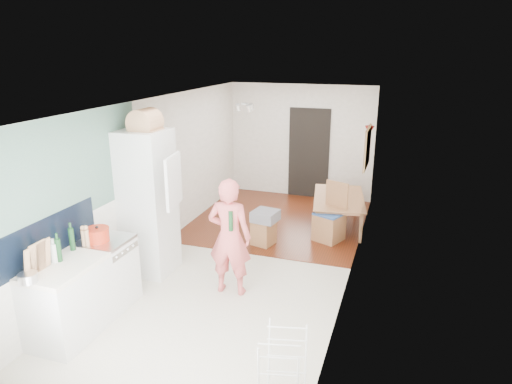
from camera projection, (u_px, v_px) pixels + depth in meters
The scene contains 32 objects.
room_shell at pixel (248, 185), 6.91m from camera, with size 3.20×7.00×2.50m, color white, non-canonical shape.
floor at pixel (248, 260), 7.29m from camera, with size 3.20×7.00×0.01m, color beige.
wood_floor_overlay at pixel (279, 220), 8.96m from camera, with size 3.20×3.30×0.01m, color #5A1D0E.
sage_wall_panel at pixel (65, 171), 5.41m from camera, with size 0.02×3.00×1.30m, color slate.
tile_splashback at pixel (39, 243), 5.12m from camera, with size 0.02×1.90×0.50m, color black.
doorway_recess at pixel (309, 154), 10.07m from camera, with size 0.90×0.04×2.00m, color black.
base_cabinet at pixel (68, 303), 5.25m from camera, with size 0.60×0.90×0.86m, color silver.
worktop at pixel (63, 267), 5.11m from camera, with size 0.62×0.92×0.06m, color silver.
range_cooker at pixel (108, 273), 5.93m from camera, with size 0.60×0.60×0.88m, color silver.
cooker_top at pixel (104, 241), 5.79m from camera, with size 0.60×0.60×0.04m, color #BCBCBF.
fridge_housing at pixel (148, 203), 6.65m from camera, with size 0.66×0.66×2.15m, color silver.
fridge_door at pixel (174, 181), 6.05m from camera, with size 0.56×0.04×0.70m, color silver.
fridge_interior at pixel (165, 174), 6.41m from camera, with size 0.02×0.52×0.66m, color white.
pinboard at pixel (368, 148), 8.06m from camera, with size 0.03×0.90×0.70m, color tan.
pinboard_frame at pixel (367, 148), 8.06m from camera, with size 0.01×0.94×0.74m, color #A26D47.
wall_sconce at pixel (369, 130), 8.60m from camera, with size 0.18×0.18×0.16m, color maroon.
person at pixel (229, 227), 6.07m from camera, with size 0.70×0.46×1.93m, color #D35858.
dining_table at pixel (340, 214), 8.59m from camera, with size 1.39×0.77×0.49m, color #A26D47.
dining_chair at pixel (330, 213), 7.87m from camera, with size 0.43×0.43×1.03m, color #A26D47, non-canonical shape.
stool at pixel (263, 233), 7.79m from camera, with size 0.33×0.33×0.44m, color #A26D47, non-canonical shape.
grey_drape at pixel (265, 216), 7.70m from camera, with size 0.40×0.40×0.18m, color gray.
drying_rack at pixel (283, 369), 4.27m from camera, with size 0.38×0.35×0.75m, color silver, non-canonical shape.
bread_bin at pixel (145, 122), 6.28m from camera, with size 0.40×0.38×0.21m, color tan, non-canonical shape.
red_casserole at pixel (97, 235), 5.71m from camera, with size 0.30×0.30×0.17m, color red.
steel_pan at pixel (28, 278), 4.72m from camera, with size 0.20×0.20×0.10m, color #BCBCBF.
held_bottle at pixel (231, 221), 5.90m from camera, with size 0.06×0.06×0.27m, color #143C1C.
bottle_a at pixel (58, 250), 5.15m from camera, with size 0.06×0.06×0.28m, color #143C1C.
bottle_b at pixel (72, 239), 5.44m from camera, with size 0.06×0.06×0.28m, color #143C1C.
bottle_c at pixel (54, 253), 5.15m from camera, with size 0.09×0.09×0.22m, color silver.
pepper_mill_front at pixel (84, 238), 5.59m from camera, with size 0.05×0.05×0.20m, color tan.
pepper_mill_back at pixel (87, 238), 5.57m from camera, with size 0.06×0.06×0.20m, color tan.
chopping_boards at pixel (37, 258), 4.87m from camera, with size 0.04×0.26×0.36m, color tan, non-canonical shape.
Camera 1 is at (2.22, -6.24, 3.25)m, focal length 32.00 mm.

